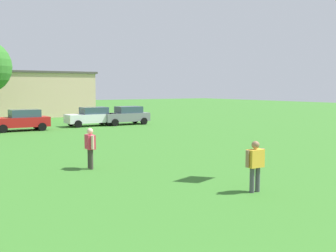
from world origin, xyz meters
name	(u,v)px	position (x,y,z in m)	size (l,w,h in m)	color
adult_bystander	(255,162)	(6.57, 9.84, 1.00)	(0.80, 0.31, 1.68)	#4C4C51
bystander_midfield	(90,145)	(3.47, 16.33, 1.02)	(0.36, 0.82, 1.72)	#3F3833
parked_car_red_2	(21,120)	(4.54, 33.80, 0.86)	(4.30, 2.02, 1.68)	red
parked_car_white_3	(91,116)	(10.74, 34.74, 0.86)	(4.30, 2.02, 1.68)	white
parked_car_gray_4	(126,115)	(14.04, 34.45, 0.86)	(4.30, 2.02, 1.68)	slate
house_left	(33,94)	(9.66, 50.73, 2.66)	(13.47, 7.75, 5.31)	beige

